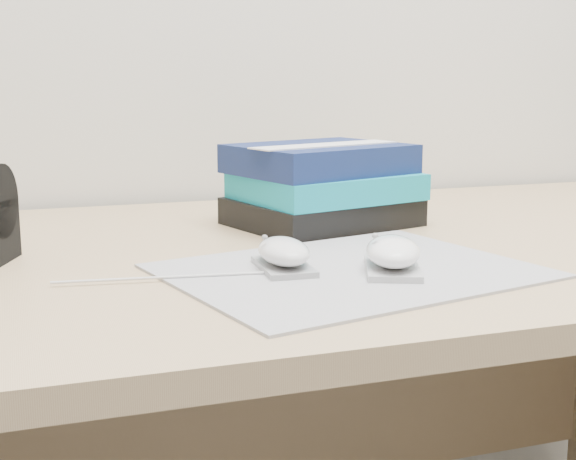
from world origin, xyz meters
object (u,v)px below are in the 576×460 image
object	(u,v)px
desk	(283,396)
mouse_rear	(284,254)
book_stack	(322,185)
mouse_front	(393,254)

from	to	relation	value
desk	mouse_rear	bearing A→B (deg)	-108.21
desk	mouse_rear	size ratio (longest dim) A/B	15.91
desk	book_stack	world-z (taller)	book_stack
mouse_front	book_stack	distance (m)	0.31
mouse_rear	book_stack	world-z (taller)	book_stack
mouse_front	mouse_rear	bearing A→B (deg)	156.60
mouse_front	book_stack	bearing A→B (deg)	83.24
desk	mouse_rear	world-z (taller)	mouse_rear
book_stack	mouse_front	bearing A→B (deg)	-96.76
book_stack	desk	bearing A→B (deg)	-145.62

